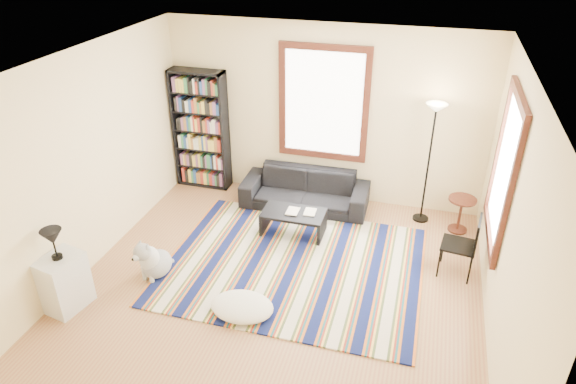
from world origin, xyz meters
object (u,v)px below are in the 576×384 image
(side_table, at_px, (460,215))
(white_cabinet, at_px, (64,282))
(bookshelf, at_px, (201,130))
(folding_chair, at_px, (459,245))
(floor_cushion, at_px, (242,307))
(floor_lamp, at_px, (428,165))
(dog, at_px, (156,256))
(sofa, at_px, (305,190))
(coffee_table, at_px, (293,223))

(side_table, bearing_deg, white_cabinet, -146.21)
(side_table, bearing_deg, bookshelf, 175.38)
(folding_chair, bearing_deg, floor_cushion, -140.85)
(bookshelf, bearing_deg, floor_lamp, -2.65)
(white_cabinet, distance_m, dog, 1.11)
(floor_cushion, relative_size, dog, 1.31)
(sofa, height_order, coffee_table, sofa)
(dog, bearing_deg, coffee_table, 62.16)
(floor_lamp, bearing_deg, coffee_table, -152.82)
(floor_cushion, distance_m, floor_lamp, 3.44)
(sofa, distance_m, bookshelf, 2.00)
(bookshelf, distance_m, side_table, 4.29)
(floor_cushion, xyz_separation_m, folding_chair, (2.40, 1.49, 0.34))
(bookshelf, relative_size, side_table, 3.70)
(bookshelf, height_order, dog, bookshelf)
(sofa, height_order, side_table, sofa)
(sofa, height_order, folding_chair, folding_chair)
(bookshelf, distance_m, dog, 2.65)
(side_table, relative_size, folding_chair, 0.63)
(bookshelf, distance_m, floor_cushion, 3.51)
(dog, bearing_deg, floor_cushion, 0.95)
(sofa, height_order, floor_lamp, floor_lamp)
(floor_lamp, distance_m, dog, 4.04)
(white_cabinet, height_order, dog, white_cabinet)
(floor_lamp, xyz_separation_m, folding_chair, (0.49, -1.24, -0.50))
(coffee_table, relative_size, floor_lamp, 0.48)
(white_cabinet, xyz_separation_m, dog, (0.73, 0.84, -0.06))
(sofa, relative_size, coffee_table, 2.21)
(floor_lamp, relative_size, white_cabinet, 2.66)
(floor_lamp, height_order, side_table, floor_lamp)
(dog, bearing_deg, folding_chair, 33.93)
(floor_cushion, relative_size, floor_lamp, 0.41)
(coffee_table, bearing_deg, sofa, 92.49)
(floor_cushion, xyz_separation_m, side_table, (2.45, 2.56, 0.18))
(bookshelf, height_order, coffee_table, bookshelf)
(coffee_table, xyz_separation_m, white_cabinet, (-2.17, -2.27, 0.17))
(side_table, relative_size, dog, 0.93)
(coffee_table, distance_m, floor_lamp, 2.14)
(bookshelf, relative_size, dog, 3.46)
(sofa, distance_m, floor_lamp, 1.93)
(sofa, bearing_deg, floor_cushion, -93.29)
(dog, bearing_deg, sofa, 75.32)
(floor_lamp, distance_m, side_table, 0.87)
(sofa, relative_size, floor_lamp, 1.07)
(side_table, xyz_separation_m, white_cabinet, (-4.50, -3.01, 0.08))
(side_table, bearing_deg, sofa, 178.28)
(bookshelf, height_order, folding_chair, bookshelf)
(floor_cushion, bearing_deg, coffee_table, 86.04)
(side_table, height_order, dog, dog)
(sofa, relative_size, white_cabinet, 2.84)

